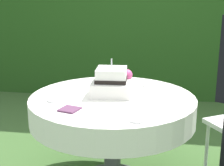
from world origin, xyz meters
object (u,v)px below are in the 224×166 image
serving_plate_left (151,86)px  serving_plate_far (113,80)px  cake_table (112,110)px  napkin_stack (70,109)px  serving_plate_near (137,120)px  wedding_cake (112,82)px  serving_plate_right (56,100)px

serving_plate_left → serving_plate_far: bearing=155.6°
cake_table → napkin_stack: (-0.24, -0.35, 0.11)m
serving_plate_near → serving_plate_far: bearing=107.6°
serving_plate_near → napkin_stack: size_ratio=0.85×
cake_table → napkin_stack: size_ratio=10.38×
wedding_cake → serving_plate_far: size_ratio=2.72×
cake_table → serving_plate_far: 0.51m
serving_plate_right → cake_table: bearing=22.7°
cake_table → serving_plate_near: 0.54m
napkin_stack → serving_plate_left: bearing=53.0°
serving_plate_right → serving_plate_far: bearing=63.9°
serving_plate_far → serving_plate_near: bearing=-72.4°
serving_plate_near → napkin_stack: same height
cake_table → serving_plate_left: serving_plate_left is taller
cake_table → serving_plate_right: serving_plate_right is taller
napkin_stack → wedding_cake: bearing=61.3°
serving_plate_near → serving_plate_left: size_ratio=0.80×
serving_plate_right → napkin_stack: size_ratio=1.12×
serving_plate_near → serving_plate_right: (-0.62, 0.30, 0.00)m
serving_plate_right → serving_plate_left: bearing=36.5°
serving_plate_left → serving_plate_right: (-0.67, -0.50, 0.00)m
serving_plate_near → napkin_stack: (-0.47, 0.12, -0.00)m
serving_plate_left → serving_plate_right: 0.83m
serving_plate_near → serving_plate_left: (0.04, 0.80, 0.00)m
serving_plate_far → serving_plate_right: bearing=-116.1°
wedding_cake → serving_plate_left: wedding_cake is taller
cake_table → serving_plate_right: bearing=-157.3°
serving_plate_near → serving_plate_right: 0.70m
wedding_cake → serving_plate_near: 0.59m
cake_table → serving_plate_left: 0.45m
serving_plate_near → serving_plate_far: same height
serving_plate_near → serving_plate_far: (-0.30, 0.96, 0.00)m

